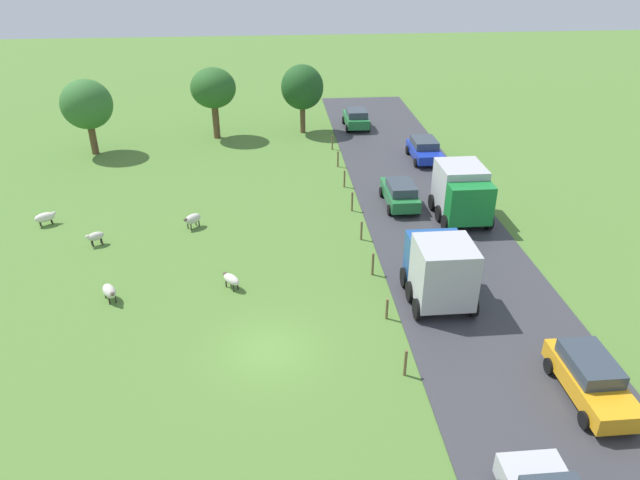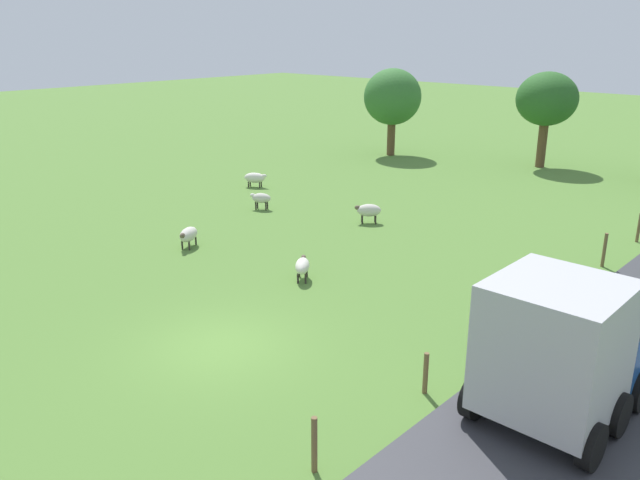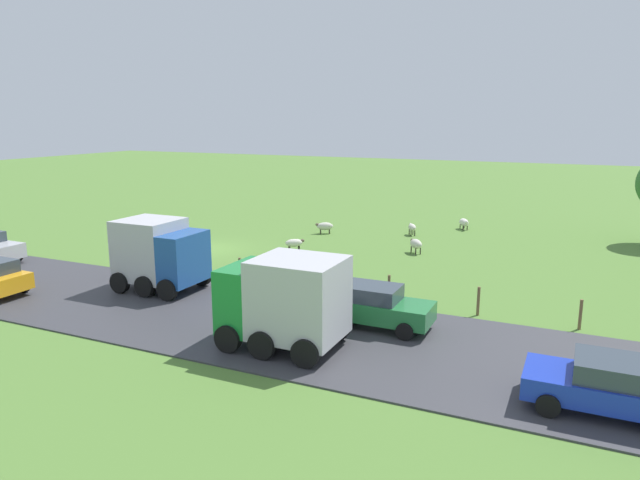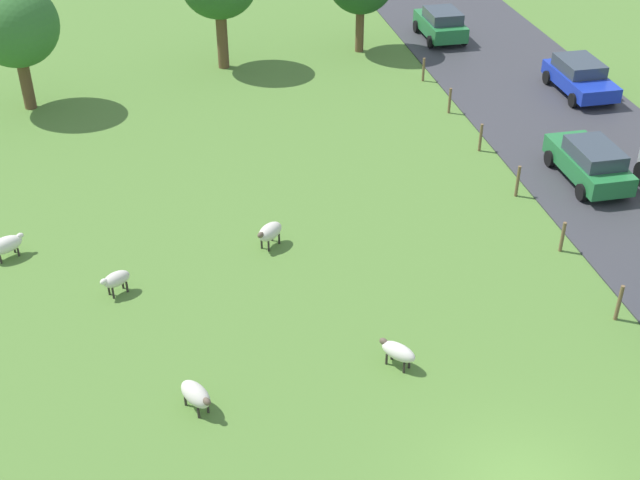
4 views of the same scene
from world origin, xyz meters
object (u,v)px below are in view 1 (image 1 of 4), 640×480
sheep_0 (95,236)px  car_3 (425,149)px  sheep_1 (109,291)px  sheep_3 (193,219)px  truck_0 (440,269)px  tree_2 (213,89)px  tree_1 (87,105)px  car_1 (356,118)px  car_4 (400,193)px  sheep_4 (45,217)px  tree_0 (302,87)px  truck_1 (462,192)px  car_2 (591,378)px  sheep_2 (231,279)px

sheep_0 → car_3: (21.40, 11.57, 0.31)m
sheep_1 → sheep_3: 7.99m
sheep_3 → truck_0: size_ratio=0.30×
tree_2 → tree_1: bearing=-161.3°
car_1 → car_4: bearing=-88.5°
tree_1 → car_1: (21.13, 4.61, -2.94)m
sheep_0 → truck_0: bearing=-22.2°
sheep_1 → sheep_4: 10.14m
car_1 → car_3: bearing=-64.3°
car_1 → sheep_0: bearing=-131.2°
tree_0 → sheep_3: bearing=-113.4°
sheep_0 → truck_0: (17.37, -7.10, 1.24)m
car_3 → sheep_4: bearing=-160.7°
truck_0 → car_4: size_ratio=0.91×
sheep_1 → car_3: (19.40, 17.22, 0.34)m
sheep_1 → tree_0: size_ratio=0.22×
sheep_1 → truck_1: 20.33m
sheep_3 → car_4: (12.69, 1.90, 0.32)m
sheep_0 → tree_2: size_ratio=0.18×
truck_1 → car_3: 10.20m
car_2 → sheep_2: bearing=147.4°
sheep_0 → car_1: (17.41, 19.87, 0.36)m
tree_0 → car_1: (4.71, 0.73, -2.94)m
sheep_1 → sheep_3: sheep_3 is taller
tree_1 → car_2: size_ratio=1.29×
sheep_0 → car_4: (17.83, 3.59, 0.35)m
truck_1 → car_2: size_ratio=0.93×
truck_1 → tree_1: bearing=150.8°
sheep_2 → tree_1: 23.58m
tree_2 → truck_1: (15.55, -16.95, -2.32)m
tree_1 → tree_2: tree_2 is taller
tree_2 → car_1: 12.45m
sheep_1 → tree_0: tree_0 is taller
tree_0 → truck_1: 19.69m
tree_0 → car_4: (5.13, -15.55, -2.95)m
sheep_1 → car_2: car_2 is taller
sheep_3 → sheep_2: bearing=-69.6°
sheep_1 → sheep_0: bearing=109.5°
sheep_0 → sheep_2: 9.22m
sheep_0 → truck_1: bearing=3.8°
truck_1 → car_4: size_ratio=0.98×
sheep_3 → car_3: 19.02m
sheep_4 → truck_1: bearing=-3.3°
tree_2 → truck_1: tree_2 is taller
sheep_2 → car_1: 26.81m
sheep_3 → truck_1: (15.87, -0.27, 1.20)m
sheep_3 → car_2: car_2 is taller
tree_0 → car_1: size_ratio=1.49×
tree_1 → truck_0: tree_1 is taller
sheep_0 → tree_1: bearing=103.7°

